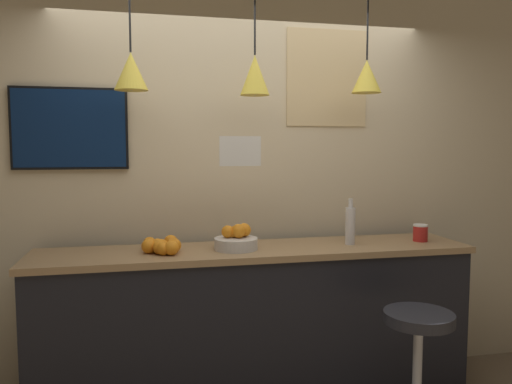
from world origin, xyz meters
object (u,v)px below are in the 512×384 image
(bar_stool, at_px, (418,359))
(juice_bottle, at_px, (350,225))
(spread_jar, at_px, (420,233))
(mounted_tv, at_px, (70,129))
(fruit_bowl, at_px, (236,240))

(bar_stool, distance_m, juice_bottle, 0.90)
(bar_stool, relative_size, juice_bottle, 2.56)
(juice_bottle, distance_m, spread_jar, 0.51)
(bar_stool, height_order, mounted_tv, mounted_tv)
(juice_bottle, xyz_separation_m, spread_jar, (0.50, 0.00, -0.07))
(fruit_bowl, distance_m, spread_jar, 1.25)
(mounted_tv, bearing_deg, fruit_bowl, -19.26)
(fruit_bowl, distance_m, juice_bottle, 0.75)
(fruit_bowl, xyz_separation_m, mounted_tv, (-1.00, 0.35, 0.69))
(fruit_bowl, relative_size, juice_bottle, 0.90)
(fruit_bowl, relative_size, spread_jar, 2.38)
(fruit_bowl, distance_m, mounted_tv, 1.26)
(fruit_bowl, height_order, juice_bottle, juice_bottle)
(bar_stool, bearing_deg, mounted_tv, 152.74)
(bar_stool, height_order, spread_jar, spread_jar)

